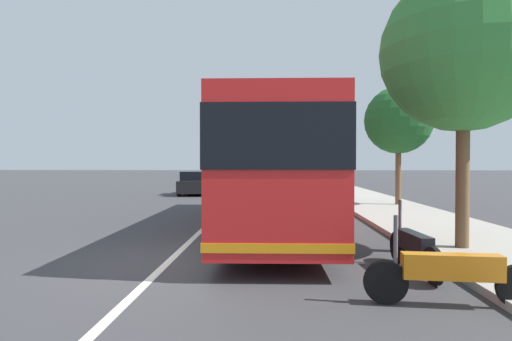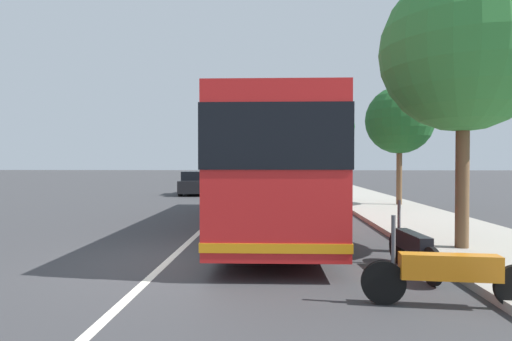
{
  "view_description": "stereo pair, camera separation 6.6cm",
  "coord_description": "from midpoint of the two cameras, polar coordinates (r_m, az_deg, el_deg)",
  "views": [
    {
      "loc": [
        -8.09,
        -2.08,
        1.98
      ],
      "look_at": [
        4.15,
        -1.59,
        1.77
      ],
      "focal_mm": 28.41,
      "sensor_mm": 36.0,
      "label": 1
    },
    {
      "loc": [
        -8.08,
        -2.14,
        1.98
      ],
      "look_at": [
        4.15,
        -1.59,
        1.77
      ],
      "focal_mm": 28.41,
      "sensor_mm": 36.0,
      "label": 2
    }
  ],
  "objects": [
    {
      "name": "ground_plane",
      "position": [
        8.59,
        -12.32,
        -12.36
      ],
      "size": [
        220.0,
        220.0,
        0.0
      ],
      "primitive_type": "plane",
      "color": "#38383A"
    },
    {
      "name": "sidewalk_curb",
      "position": [
        18.84,
        17.44,
        -4.86
      ],
      "size": [
        110.0,
        3.6,
        0.14
      ],
      "primitive_type": "cube",
      "color": "#9E998E",
      "rests_on": "ground"
    },
    {
      "name": "lane_divider_line",
      "position": [
        18.31,
        -4.38,
        -5.19
      ],
      "size": [
        110.0,
        0.16,
        0.01
      ],
      "primitive_type": "cube",
      "color": "silver",
      "rests_on": "ground"
    },
    {
      "name": "coach_bus",
      "position": [
        12.72,
        2.17,
        0.83
      ],
      "size": [
        12.41,
        2.69,
        3.36
      ],
      "rotation": [
        0.0,
        0.0,
        0.01
      ],
      "color": "red",
      "rests_on": "ground"
    },
    {
      "name": "motorcycle_nearest_curb",
      "position": [
        6.33,
        25.45,
        -12.85
      ],
      "size": [
        0.35,
        2.37,
        1.26
      ],
      "rotation": [
        0.0,
        0.0,
        1.49
      ],
      "color": "black",
      "rests_on": "ground"
    },
    {
      "name": "motorcycle_mid_row",
      "position": [
        7.98,
        21.07,
        -10.0
      ],
      "size": [
        2.13,
        0.33,
        1.26
      ],
      "rotation": [
        0.0,
        0.0,
        0.08
      ],
      "color": "black",
      "rests_on": "ground"
    },
    {
      "name": "car_oncoming",
      "position": [
        26.0,
        -8.59,
        -1.84
      ],
      "size": [
        4.05,
        2.09,
        1.47
      ],
      "rotation": [
        0.0,
        0.0,
        3.21
      ],
      "color": "black",
      "rests_on": "ground"
    },
    {
      "name": "car_behind_bus",
      "position": [
        51.27,
        -1.85,
        -0.41
      ],
      "size": [
        4.65,
        1.92,
        1.53
      ],
      "rotation": [
        0.0,
        0.0,
        3.11
      ],
      "color": "gray",
      "rests_on": "ground"
    },
    {
      "name": "car_side_street",
      "position": [
        55.56,
        2.62,
        -0.29
      ],
      "size": [
        4.21,
        2.08,
        1.55
      ],
      "rotation": [
        0.0,
        0.0,
        0.06
      ],
      "color": "silver",
      "rests_on": "ground"
    },
    {
      "name": "car_ahead_same_lane",
      "position": [
        43.29,
        2.1,
        -0.62
      ],
      "size": [
        4.57,
        1.96,
        1.6
      ],
      "rotation": [
        0.0,
        0.0,
        0.02
      ],
      "color": "gray",
      "rests_on": "ground"
    },
    {
      "name": "roadside_tree_near_camera",
      "position": [
        10.23,
        27.03,
        14.76
      ],
      "size": [
        3.55,
        3.55,
        6.23
      ],
      "color": "brown",
      "rests_on": "ground"
    },
    {
      "name": "roadside_tree_mid_block",
      "position": [
        19.36,
        19.34,
        6.67
      ],
      "size": [
        3.01,
        3.01,
        5.43
      ],
      "color": "brown",
      "rests_on": "ground"
    },
    {
      "name": "roadside_tree_far_block",
      "position": [
        33.12,
        10.69,
        6.03
      ],
      "size": [
        3.25,
        3.25,
        6.54
      ],
      "color": "brown",
      "rests_on": "ground"
    },
    {
      "name": "utility_pole",
      "position": [
        24.67,
        12.54,
        3.63
      ],
      "size": [
        0.31,
        0.31,
        6.24
      ],
      "primitive_type": "cylinder",
      "color": "slate",
      "rests_on": "ground"
    }
  ]
}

